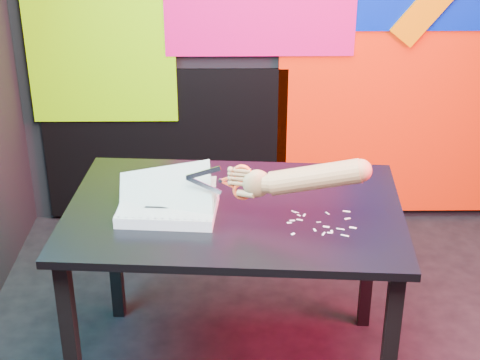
{
  "coord_description": "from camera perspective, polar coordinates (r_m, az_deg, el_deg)",
  "views": [
    {
      "loc": [
        -0.39,
        -2.16,
        2.01
      ],
      "look_at": [
        -0.36,
        0.18,
        0.87
      ],
      "focal_mm": 55.0,
      "sensor_mm": 36.0,
      "label": 1
    }
  ],
  "objects": [
    {
      "name": "paper_clippings",
      "position": [
        2.58,
        6.38,
        -3.35
      ],
      "size": [
        0.24,
        0.19,
        0.0
      ],
      "color": "white",
      "rests_on": "work_table"
    },
    {
      "name": "hand_forearm",
      "position": [
        2.49,
        5.07,
        0.14
      ],
      "size": [
        0.47,
        0.15,
        0.17
      ],
      "rotation": [
        0.0,
        0.0,
        -0.2
      ],
      "color": "#AB6F40",
      "rests_on": "work_table"
    },
    {
      "name": "work_table",
      "position": [
        2.71,
        -0.43,
        -3.78
      ],
      "size": [
        1.27,
        0.9,
        0.75
      ],
      "rotation": [
        0.0,
        0.0,
        -0.07
      ],
      "color": "black",
      "rests_on": "ground"
    },
    {
      "name": "printout_stack",
      "position": [
        2.63,
        -5.6,
        -2.14
      ],
      "size": [
        0.36,
        0.28,
        0.18
      ],
      "rotation": [
        0.0,
        0.0,
        -0.08
      ],
      "color": "silver",
      "rests_on": "work_table"
    },
    {
      "name": "backdrop",
      "position": [
        3.8,
        6.28,
        9.72
      ],
      "size": [
        2.88,
        0.05,
        2.08
      ],
      "color": "red",
      "rests_on": "ground"
    },
    {
      "name": "scissors",
      "position": [
        2.53,
        -0.19,
        -0.16
      ],
      "size": [
        0.23,
        0.06,
        0.14
      ],
      "rotation": [
        0.0,
        0.0,
        -0.2
      ],
      "color": "#8F96AB",
      "rests_on": "printout_stack"
    },
    {
      "name": "room",
      "position": [
        2.29,
        9.32,
        8.94
      ],
      "size": [
        3.01,
        3.01,
        2.71
      ],
      "color": "black",
      "rests_on": "ground"
    }
  ]
}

